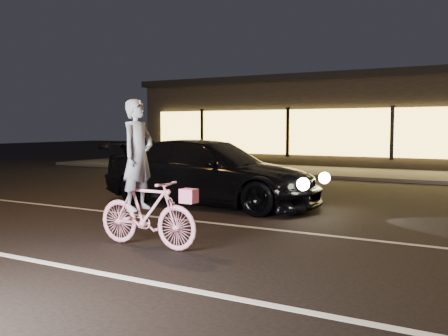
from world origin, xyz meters
The scene contains 7 objects.
ground centered at (0.00, 0.00, 0.00)m, with size 90.00×90.00×0.00m, color black.
lane_stripe_near centered at (0.00, -1.50, 0.00)m, with size 60.00×0.12×0.01m, color silver.
lane_stripe_far centered at (0.00, 2.00, 0.00)m, with size 60.00×0.10×0.01m, color gray.
sidewalk centered at (0.00, 13.00, 0.06)m, with size 30.00×4.00×0.12m, color #383533.
storefront centered at (0.00, 18.97, 2.15)m, with size 25.40×8.42×4.20m.
cyclist centered at (-0.82, -0.12, 0.80)m, with size 1.78×0.61×2.24m.
sedan centered at (-2.04, 3.91, 0.76)m, with size 5.30×2.19×1.52m.
Camera 1 is at (3.89, -6.07, 1.82)m, focal length 40.00 mm.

